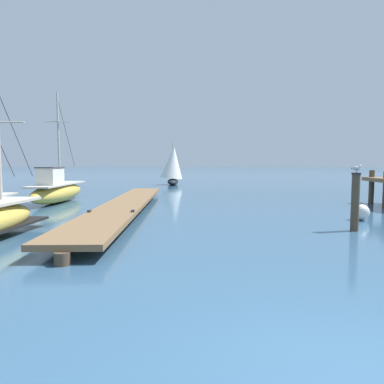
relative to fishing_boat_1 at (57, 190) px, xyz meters
name	(u,v)px	position (x,y,z in m)	size (l,w,h in m)	color
floating_dock	(127,204)	(4.91, -3.41, -0.33)	(3.28, 17.57, 0.53)	brown
fishing_boat_1	(57,190)	(0.00, 0.00, 0.00)	(2.03, 6.83, 6.31)	gold
mooring_piling	(355,201)	(13.65, -7.60, 0.31)	(0.30, 0.30, 1.94)	#4C3D2D
perched_seagull	(356,168)	(13.65, -7.59, 1.39)	(0.31, 0.30, 0.26)	gold
mooring_buoy	(361,212)	(14.78, -5.35, -0.38)	(0.64, 0.64, 0.71)	silver
distant_sailboat	(173,165)	(4.66, 16.66, 1.32)	(2.89, 4.73, 4.42)	black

